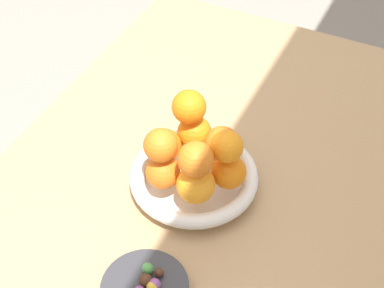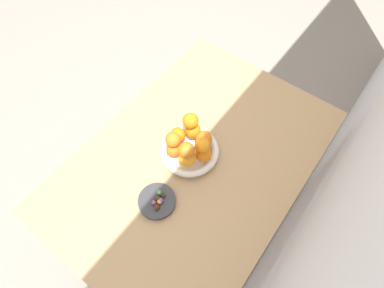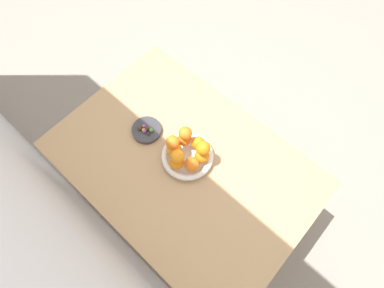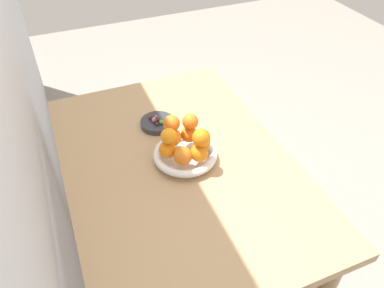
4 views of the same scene
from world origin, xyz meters
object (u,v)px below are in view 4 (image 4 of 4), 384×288
object	(u,v)px
orange_1	(168,150)
candy_ball_1	(161,122)
orange_5	(189,134)
candy_ball_4	(157,124)
candy_ball_6	(159,119)
candy_ball_0	(156,117)
orange_4	(202,142)
orange_9	(168,136)
dining_table	(179,179)
fruit_bowl	(186,156)
orange_6	(171,123)
candy_ball_2	(154,120)
orange_3	(199,153)
orange_8	(201,138)
candy_ball_3	(154,120)
orange_0	(172,137)
candy_dish	(157,123)
orange_7	(190,121)
candy_ball_5	(151,117)
orange_2	(182,156)

from	to	relation	value
orange_1	candy_ball_1	size ratio (longest dim) A/B	3.24
orange_5	candy_ball_4	world-z (taller)	orange_5
candy_ball_6	candy_ball_0	bearing A→B (deg)	13.67
orange_4	orange_9	size ratio (longest dim) A/B	1.09
dining_table	fruit_bowl	size ratio (longest dim) A/B	4.99
orange_6	candy_ball_6	world-z (taller)	orange_6
fruit_bowl	orange_4	distance (m)	0.08
candy_ball_1	candy_ball_2	xyz separation A→B (m)	(0.02, 0.02, 0.00)
orange_9	orange_3	bearing A→B (deg)	-124.80
orange_1	orange_9	distance (m)	0.06
orange_5	orange_8	size ratio (longest dim) A/B	0.99
orange_1	candy_ball_3	world-z (taller)	orange_1
orange_6	orange_9	size ratio (longest dim) A/B	1.06
orange_0	candy_ball_3	size ratio (longest dim) A/B	3.38
candy_ball_1	orange_0	bearing A→B (deg)	176.87
candy_ball_2	candy_ball_3	world-z (taller)	same
orange_0	orange_8	xyz separation A→B (m)	(-0.10, -0.06, 0.06)
orange_6	orange_8	bearing A→B (deg)	-148.16
orange_1	candy_ball_1	world-z (taller)	orange_1
orange_5	orange_9	bearing A→B (deg)	117.04
fruit_bowl	candy_ball_0	xyz separation A→B (m)	(0.24, 0.03, 0.01)
orange_1	orange_9	bearing A→B (deg)	-67.25
candy_dish	orange_0	world-z (taller)	orange_0
candy_ball_0	candy_ball_3	world-z (taller)	candy_ball_3
orange_7	candy_ball_5	xyz separation A→B (m)	(0.20, 0.08, -0.09)
candy_ball_0	candy_ball_1	xyz separation A→B (m)	(-0.04, -0.01, 0.00)
orange_5	orange_3	bearing A→B (deg)	176.57
candy_ball_4	orange_1	bearing A→B (deg)	172.70
orange_2	candy_ball_5	world-z (taller)	orange_2
candy_ball_5	candy_ball_6	size ratio (longest dim) A/B	0.97
candy_dish	fruit_bowl	bearing A→B (deg)	-172.89
candy_ball_0	candy_ball_3	bearing A→B (deg)	142.56
orange_9	candy_ball_0	xyz separation A→B (m)	(0.23, -0.03, -0.09)
orange_9	candy_ball_5	size ratio (longest dim) A/B	2.70
candy_ball_5	candy_ball_6	bearing A→B (deg)	-137.38
orange_0	fruit_bowl	bearing A→B (deg)	-152.76
candy_ball_4	orange_7	bearing A→B (deg)	-153.84
dining_table	orange_6	world-z (taller)	orange_6
orange_5	candy_ball_2	world-z (taller)	orange_5
orange_0	orange_9	xyz separation A→B (m)	(-0.05, 0.03, 0.05)
candy_ball_2	orange_6	bearing A→B (deg)	-176.07
orange_7	candy_ball_6	size ratio (longest dim) A/B	2.74
candy_ball_5	candy_ball_6	world-z (taller)	same
orange_9	candy_ball_5	distance (m)	0.26
candy_ball_1	candy_ball_2	distance (m)	0.03
orange_4	candy_ball_2	size ratio (longest dim) A/B	3.23
orange_6	candy_ball_0	bearing A→B (deg)	-0.53
orange_1	candy_ball_0	world-z (taller)	orange_1
orange_1	orange_5	world-z (taller)	same
candy_ball_4	candy_ball_0	bearing A→B (deg)	-13.69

